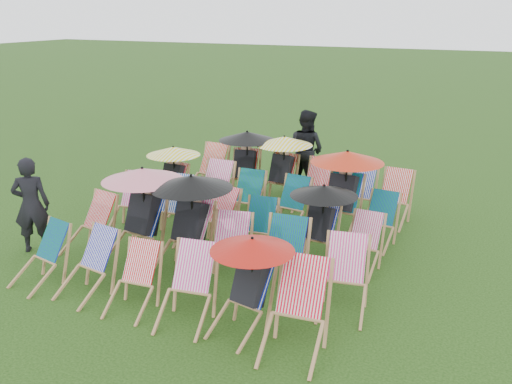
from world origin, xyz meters
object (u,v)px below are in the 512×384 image
at_px(deckchair_0, 39,256).
at_px(deckchair_5, 295,312).
at_px(deckchair_29, 392,198).
at_px(person_rear, 306,150).
at_px(person_left, 31,205).

bearing_deg(deckchair_0, deckchair_5, 11.21).
bearing_deg(deckchair_29, person_rear, 153.27).
bearing_deg(deckchair_5, person_left, 164.62).
height_order(deckchair_5, person_rear, person_rear).
distance_m(deckchair_5, person_left, 4.89).
height_order(deckchair_29, person_rear, person_rear).
relative_size(deckchair_0, person_rear, 0.51).
distance_m(deckchair_0, deckchair_5, 3.85).
xyz_separation_m(deckchair_0, deckchair_5, (3.85, -0.05, 0.08)).
height_order(deckchair_5, deckchair_29, deckchair_5).
bearing_deg(person_left, deckchair_0, 104.98).
bearing_deg(deckchair_29, deckchair_0, -127.20).
bearing_deg(deckchair_29, person_left, -139.13).
distance_m(deckchair_5, deckchair_29, 4.57).
height_order(deckchair_0, deckchair_5, deckchair_5).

